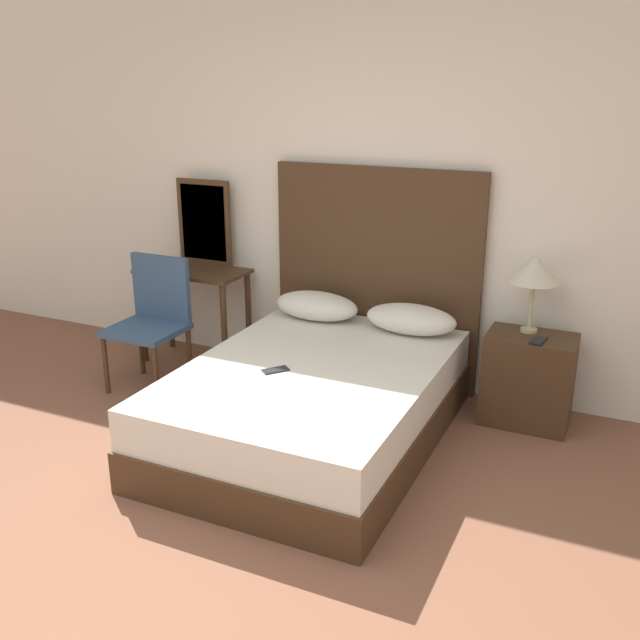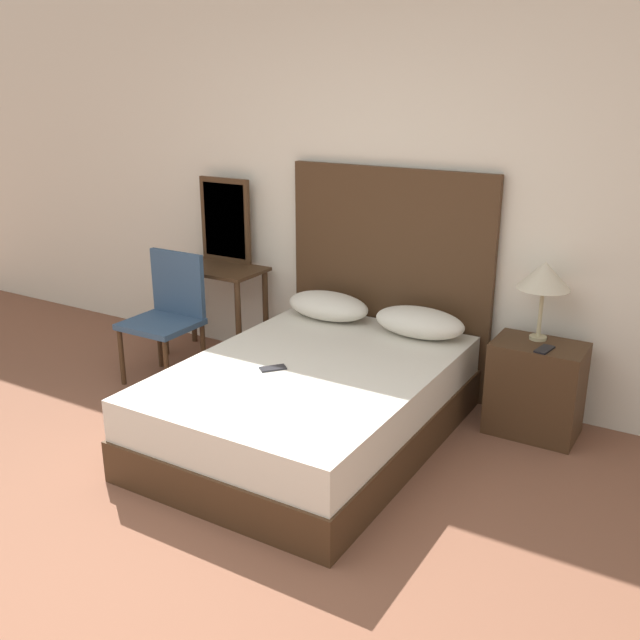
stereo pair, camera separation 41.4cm
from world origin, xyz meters
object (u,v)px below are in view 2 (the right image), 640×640
table_lamp (544,276)px  phone_on_nightstand (545,349)px  bed (311,403)px  nightstand (535,389)px  vanity_desk (213,286)px  chair (169,309)px  phone_on_bed (273,368)px

table_lamp → phone_on_nightstand: bearing=-63.2°
bed → table_lamp: 1.55m
bed → nightstand: (1.11, 0.77, 0.05)m
bed → vanity_desk: vanity_desk is taller
table_lamp → chair: size_ratio=0.53×
bed → phone_on_bed: size_ratio=12.27×
table_lamp → phone_on_nightstand: size_ratio=3.02×
phone_on_bed → table_lamp: 1.67m
phone_on_nightstand → vanity_desk: 2.51m
phone_on_bed → phone_on_nightstand: size_ratio=1.01×
vanity_desk → bed: bearing=-29.7°
phone_on_bed → phone_on_nightstand: phone_on_nightstand is taller
table_lamp → vanity_desk: table_lamp is taller
phone_on_nightstand → chair: bearing=-171.1°
phone_on_bed → phone_on_nightstand: 1.57m
phone_on_bed → vanity_desk: (-1.19, 0.93, 0.09)m
phone_on_bed → table_lamp: size_ratio=0.34×
nightstand → chair: bearing=-168.9°
phone_on_bed → chair: bearing=159.6°
nightstand → chair: chair is taller
bed → nightstand: size_ratio=3.41×
table_lamp → chair: bearing=-167.2°
table_lamp → phone_on_bed: bearing=-141.0°
nightstand → chair: 2.53m
chair → vanity_desk: bearing=88.5°
phone_on_bed → chair: 1.28m
vanity_desk → nightstand: bearing=0.1°
vanity_desk → chair: size_ratio=0.89×
bed → table_lamp: table_lamp is taller
chair → bed: bearing=-11.9°
bed → phone_on_bed: phone_on_bed is taller
bed → vanity_desk: (-1.35, 0.77, 0.33)m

